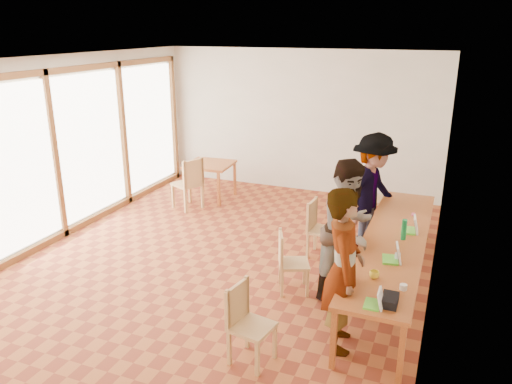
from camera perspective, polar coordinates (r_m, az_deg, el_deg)
ground at (r=7.65m, az=-4.24°, el=-8.25°), size 8.00×8.00×0.00m
wall_back at (r=10.74m, az=5.03°, el=8.03°), size 6.00×0.10×3.00m
wall_right at (r=6.41m, az=20.30°, el=-0.25°), size 0.10×8.00×3.00m
window_wall at (r=8.79m, az=-22.15°, el=4.40°), size 0.10×8.00×3.00m
ceiling at (r=6.85m, az=-4.85°, el=14.96°), size 6.00×8.00×0.04m
communal_table at (r=6.92m, az=15.52°, el=-5.49°), size 0.80×4.00×0.75m
side_table at (r=10.32m, az=-5.33°, el=2.86°), size 0.90×0.90×0.75m
chair_near at (r=5.41m, az=-1.32°, el=-13.83°), size 0.48×0.48×0.47m
chair_mid at (r=6.71m, az=3.59°, el=-7.30°), size 0.52×0.52×0.45m
chair_far at (r=7.77m, az=7.01°, el=-3.46°), size 0.44×0.44×0.48m
chair_empty at (r=9.05m, az=12.41°, el=-0.01°), size 0.61×0.61×0.55m
chair_spare at (r=9.72m, az=-7.52°, el=1.55°), size 0.63×0.63×0.55m
person_near at (r=5.52m, az=9.95°, el=-8.77°), size 0.60×0.77×1.86m
person_mid at (r=6.54m, az=10.53°, el=-4.27°), size 0.99×1.11×1.88m
person_far at (r=8.03m, az=13.15°, el=-0.06°), size 1.05×1.38×1.89m
laptop_near at (r=5.26m, az=13.59°, el=-12.07°), size 0.19×0.23×0.19m
laptop_mid at (r=6.24m, az=15.53°, el=-7.11°), size 0.26×0.29×0.22m
laptop_far at (r=7.16m, az=17.40°, el=-3.90°), size 0.25×0.28×0.22m
yellow_mug at (r=5.79m, az=13.36°, el=-9.18°), size 0.15×0.15×0.09m
green_bottle at (r=6.84m, az=16.56°, el=-4.14°), size 0.07×0.07×0.28m
clear_glass at (r=6.28m, az=15.88°, el=-7.13°), size 0.07×0.07×0.09m
condiment_cup at (r=5.64m, az=16.49°, el=-10.38°), size 0.08×0.08×0.06m
pink_phone at (r=7.82m, az=17.54°, el=-2.44°), size 0.05×0.10×0.01m
black_pouch at (r=5.33m, az=15.05°, el=-11.85°), size 0.16×0.26×0.09m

